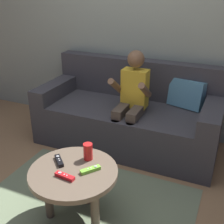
# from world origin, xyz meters

# --- Properties ---
(ground_plane) EXTENTS (9.34, 9.34, 0.00)m
(ground_plane) POSITION_xyz_m (0.00, 0.00, 0.00)
(ground_plane) COLOR olive
(wall_back) EXTENTS (4.67, 0.05, 2.50)m
(wall_back) POSITION_xyz_m (0.00, 1.62, 1.25)
(wall_back) COLOR gray
(wall_back) RESTS_ON ground
(couch) EXTENTS (1.82, 0.80, 0.84)m
(couch) POSITION_xyz_m (0.07, 1.22, 0.30)
(couch) COLOR #38383D
(couch) RESTS_ON ground
(person_seated_on_couch) EXTENTS (0.34, 0.42, 1.01)m
(person_seated_on_couch) POSITION_xyz_m (0.15, 1.04, 0.58)
(person_seated_on_couch) COLOR #4C4238
(person_seated_on_couch) RESTS_ON ground
(coffee_table) EXTENTS (0.60, 0.60, 0.43)m
(coffee_table) POSITION_xyz_m (0.12, 0.02, 0.36)
(coffee_table) COLOR brown
(coffee_table) RESTS_ON ground
(area_rug) EXTENTS (1.60, 1.39, 0.01)m
(area_rug) POSITION_xyz_m (0.12, 0.02, 0.00)
(area_rug) COLOR #6B7A5B
(area_rug) RESTS_ON ground
(game_remote_lime_near_edge) EXTENTS (0.11, 0.13, 0.03)m
(game_remote_lime_near_edge) POSITION_xyz_m (0.23, 0.05, 0.44)
(game_remote_lime_near_edge) COLOR #72C638
(game_remote_lime_near_edge) RESTS_ON coffee_table
(game_remote_red_center) EXTENTS (0.14, 0.05, 0.03)m
(game_remote_red_center) POSITION_xyz_m (0.11, -0.08, 0.44)
(game_remote_red_center) COLOR red
(game_remote_red_center) RESTS_ON coffee_table
(game_remote_black_far_corner) EXTENTS (0.13, 0.12, 0.03)m
(game_remote_black_far_corner) POSITION_xyz_m (-0.02, 0.06, 0.44)
(game_remote_black_far_corner) COLOR black
(game_remote_black_far_corner) RESTS_ON coffee_table
(soda_can) EXTENTS (0.07, 0.07, 0.12)m
(soda_can) POSITION_xyz_m (0.15, 0.18, 0.49)
(soda_can) COLOR red
(soda_can) RESTS_ON coffee_table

